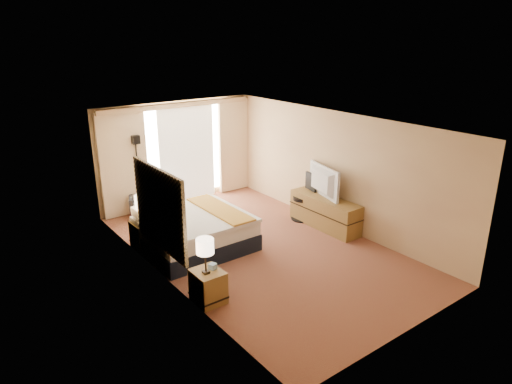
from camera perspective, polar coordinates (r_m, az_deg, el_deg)
floor at (r=9.42m, az=0.54°, el=-7.01°), size 4.20×7.00×0.02m
ceiling at (r=8.60m, az=0.59°, el=8.74°), size 4.20×7.00×0.02m
wall_back at (r=11.79m, az=-9.86°, el=4.86°), size 4.20×0.02×2.60m
wall_front at (r=6.70m, az=19.20°, el=-7.22°), size 4.20×0.02×2.60m
wall_left at (r=7.90m, az=-11.64°, el=-2.43°), size 0.02×7.00×2.60m
wall_right at (r=10.28m, az=9.92°, el=2.74°), size 0.02×7.00×2.60m
headboard at (r=8.10m, az=-11.99°, el=-2.08°), size 0.06×1.85×1.50m
nightstand_left at (r=7.60m, az=-6.01°, el=-11.64°), size 0.45×0.52×0.55m
nightstand_right at (r=9.61m, az=-13.77°, el=-5.24°), size 0.45×0.52×0.55m
media_dresser at (r=10.40m, az=8.59°, el=-2.53°), size 0.50×1.80×0.70m
window at (r=11.87m, az=-8.72°, el=5.12°), size 2.30×0.02×2.30m
curtains at (r=11.66m, az=-9.65°, el=5.26°), size 4.12×0.19×2.56m
bed at (r=9.37m, az=-7.73°, el=-4.89°), size 2.04×1.87×0.99m
loveseat at (r=11.33m, az=-12.36°, el=-1.43°), size 1.40×1.09×0.77m
floor_lamp at (r=11.13m, az=-14.66°, el=4.02°), size 0.24×0.24×1.93m
desk_chair at (r=10.74m, az=6.18°, el=-0.89°), size 0.54×0.54×1.11m
lamp_left at (r=7.20m, az=-6.40°, el=-6.84°), size 0.28×0.28×0.60m
lamp_right at (r=9.33m, az=-14.10°, el=-1.18°), size 0.28×0.28×0.59m
tissue_box at (r=7.50m, az=-5.43°, el=-9.24°), size 0.14×0.14×0.10m
telephone at (r=9.39m, az=-12.75°, el=-3.66°), size 0.22×0.18×0.08m
television at (r=10.25m, az=7.91°, el=1.30°), size 0.45×1.20×0.69m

